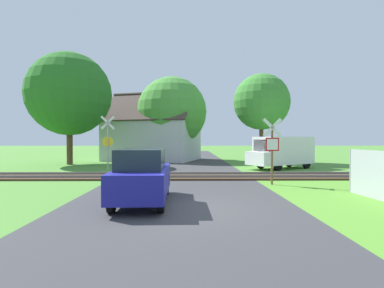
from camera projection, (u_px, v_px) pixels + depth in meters
ground_plane at (179, 208)px, 9.11m from camera, size 160.00×160.00×0.00m
road_asphalt at (181, 195)px, 11.11m from camera, size 7.37×80.00×0.01m
rail_track at (183, 176)px, 16.22m from camera, size 60.00×2.60×0.22m
stop_sign_near at (272, 147)px, 13.66m from camera, size 0.88×0.16×3.05m
crossing_sign_far at (108, 140)px, 18.73m from camera, size 0.85×0.27×3.55m
house at (153, 138)px, 29.56m from camera, size 10.08×8.82×6.72m
tree_left at (69, 94)px, 24.27m from camera, size 6.73×6.73×9.10m
tree_right at (261, 102)px, 26.38m from camera, size 4.94×4.94×7.83m
tree_center at (172, 112)px, 28.83m from camera, size 6.67×6.67×8.06m
mail_truck at (282, 151)px, 20.92m from camera, size 5.16×4.08×2.24m
parked_car at (142, 176)px, 9.78m from camera, size 1.72×4.03×1.78m
fence_panel at (384, 176)px, 9.96m from camera, size 0.42×3.60×1.70m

